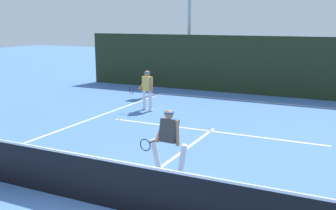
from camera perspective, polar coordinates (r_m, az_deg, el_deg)
The scene contains 11 objects.
ground_plane at distance 8.13m, azimuth -8.93°, elevation -14.44°, with size 80.00×80.00×0.00m, color #4771B6.
court_line_baseline_far at distance 18.45m, azimuth 12.01°, elevation 0.56°, with size 9.23×0.10×0.01m, color white.
court_line_service at distance 13.24m, azimuth 6.18°, elevation -3.77°, with size 7.52×0.10×0.01m, color white.
court_line_centre at distance 10.69m, azimuth 0.90°, elevation -7.62°, with size 0.10×6.40×0.01m, color white.
tennis_net at distance 7.91m, azimuth -9.06°, elevation -11.05°, with size 10.12×0.09×1.06m.
player_near at distance 9.36m, azimuth 0.06°, elevation -4.96°, with size 1.03×0.84×1.58m.
player_far at distance 16.03m, azimuth -3.06°, elevation 2.39°, with size 0.96×0.86×1.65m.
tennis_ball at distance 11.12m, azimuth -14.17°, elevation -7.05°, with size 0.07×0.07×0.07m, color #D1E033.
tennis_ball_extra at distance 14.80m, azimuth -7.12°, elevation -1.97°, with size 0.07×0.07×0.07m, color #D1E033.
back_fence_windscreen at distance 19.89m, azimuth 13.40°, elevation 5.55°, with size 19.76×0.12×2.90m, color black.
light_pole at distance 21.82m, azimuth 3.14°, elevation 14.15°, with size 0.55×0.44×7.12m.
Camera 1 is at (4.22, -5.93, 3.61)m, focal length 41.99 mm.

